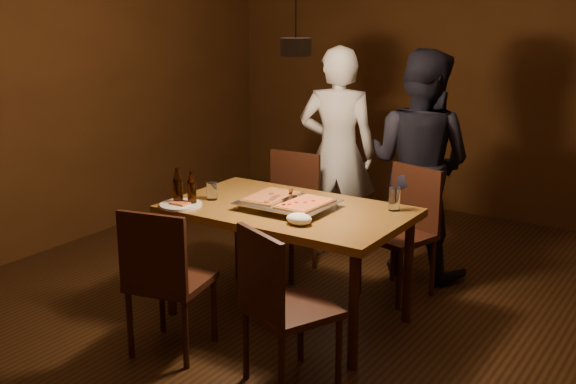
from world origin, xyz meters
The scene contains 19 objects.
room_shell centered at (0.00, 0.00, 1.40)m, with size 6.00×6.00×6.00m.
dining_table centered at (-0.12, 0.10, 0.68)m, with size 1.50×0.90×0.75m.
chair_far_left centered at (-0.60, 0.84, 0.54)m, with size 0.44×0.44×0.49m.
chair_far_right centered at (0.33, 0.91, 0.54)m, with size 0.52×0.52×0.49m.
chair_near_left centered at (-0.43, -0.72, 0.54)m, with size 0.50×0.50×0.49m.
chair_near_right centered at (0.32, -0.67, 0.54)m, with size 0.55×0.55×0.49m.
pizza_tray centered at (-0.10, 0.07, 0.77)m, with size 0.55×0.45×0.05m, color silver.
pizza_meat centered at (-0.24, 0.09, 0.81)m, with size 0.23×0.37×0.02m, color maroon.
pizza_cheese centered at (0.03, 0.07, 0.81)m, with size 0.23×0.36×0.02m, color gold.
spatula centered at (-0.11, 0.11, 0.81)m, with size 0.09×0.24×0.04m, color silver, non-canonical shape.
beer_bottle_a centered at (-0.74, -0.22, 0.87)m, with size 0.06×0.06×0.24m.
beer_bottle_b centered at (-0.65, -0.19, 0.86)m, with size 0.06×0.06×0.22m.
water_glass_left centered at (-0.63, -0.02, 0.81)m, with size 0.07×0.07×0.11m, color silver.
water_glass_right centered at (0.47, 0.40, 0.82)m, with size 0.07×0.07×0.14m, color silver.
plate_slice centered at (-0.70, -0.25, 0.76)m, with size 0.27×0.27×0.03m.
napkin centered at (0.13, -0.16, 0.78)m, with size 0.16×0.12×0.07m, color white.
diner_white centered at (-0.45, 1.33, 0.84)m, with size 0.61×0.40×1.67m, color silver.
diner_dark centered at (0.25, 1.32, 0.84)m, with size 0.81×0.63×1.68m, color black.
pendant_lamp centered at (0.00, 0.00, 1.76)m, with size 0.18×0.18×1.10m.
Camera 1 is at (2.23, -3.55, 2.03)m, focal length 45.00 mm.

